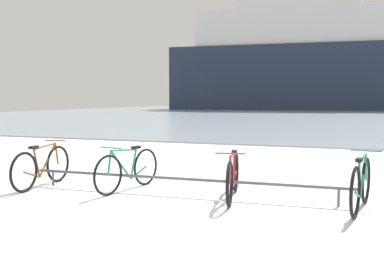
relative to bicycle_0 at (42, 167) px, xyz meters
The scene contains 7 objects.
ground 52.37m from the bicycle_0, 86.06° to the left, with size 80.00×132.00×0.08m.
bike_rack 2.69m from the bicycle_0, ahead, with size 5.65×0.26×0.31m.
bicycle_0 is the anchor object (origin of this frame).
bicycle_1 1.66m from the bicycle_0, ahead, with size 0.51×1.71×0.82m.
bicycle_2 3.58m from the bicycle_0, ahead, with size 0.46×1.77×0.82m.
bicycle_3 5.52m from the bicycle_0, ahead, with size 0.49×1.69×0.85m.
ferry_ship 60.81m from the bicycle_0, 90.83° to the left, with size 40.62×12.19×22.04m.
Camera 1 is at (1.62, -4.71, 1.63)m, focal length 39.36 mm.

